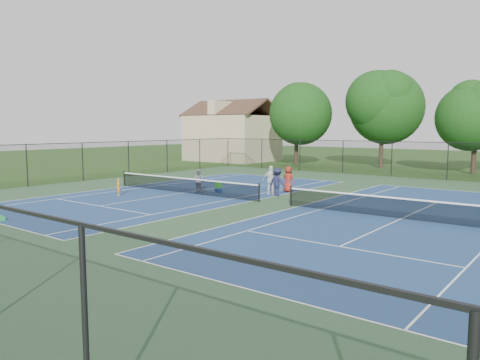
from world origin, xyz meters
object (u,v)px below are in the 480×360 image
Objects in this scene: clapboard_house at (232,136)px; ball_crate at (218,190)px; tree_back_c at (476,113)px; ball_hopper at (218,185)px; tree_back_a at (297,111)px; child_player at (118,187)px; bystander_a at (271,180)px; bystander_b at (277,182)px; instructor at (199,181)px; tree_back_b at (383,104)px; bystander_c at (288,179)px.

ball_crate is at bearing -53.07° from clapboard_house.
tree_back_c is 26.18m from ball_hopper.
clapboard_house is at bearing 174.29° from tree_back_a.
clapboard_house reaches higher than child_player.
bystander_a is 1.05× the size of bystander_b.
ball_crate is (7.70, -22.55, -5.89)m from tree_back_a.
instructor is 3.72× the size of ball_crate.
bystander_b is 4.01m from ball_crate.
tree_back_b is 9.12m from tree_back_c.
tree_back_b reaches higher than tree_back_a.
ball_crate is (4.04, 4.77, -0.38)m from child_player.
ball_crate is (1.11, 0.65, -0.61)m from instructor.
tree_back_b is 1.19× the size of tree_back_c.
tree_back_c is 27.17m from instructor.
tree_back_b is 9.49× the size of child_player.
ball_hopper is at bearing -152.88° from instructor.
instructor is at bearing -115.23° from tree_back_c.
tree_back_b reaches higher than ball_hopper.
ball_crate is at bearing -152.88° from instructor.
tree_back_a is at bearing -5.71° from clapboard_house.
child_player is (13.66, -28.32, -2.56)m from clapboard_house.
bystander_c is (-6.88, -20.56, -4.64)m from tree_back_c.
child_player is 0.63× the size of bystander_c.
bystander_a is at bearing 77.17° from bystander_c.
tree_back_c is 19.20× the size of ball_hopper.
tree_back_c is 4.85× the size of bystander_b.
tree_back_c is at bearing 66.38° from ball_hopper.
bystander_a is (20.87, -22.18, -2.18)m from clapboard_house.
tree_back_b is 24.50× the size of ball_crate.
instructor is at bearing -149.50° from ball_crate.
ball_hopper is (-10.30, -23.55, -4.96)m from tree_back_c.
bystander_a is 1.08× the size of bystander_c.
tree_back_a reaches higher than bystander_c.
bystander_a is at bearing -46.74° from clapboard_house.
tree_back_a is 10.47m from clapboard_house.
clapboard_house is at bearing -69.14° from bystander_a.
tree_back_c is 22.17m from bystander_c.
bystander_c is at bearing -60.38° from tree_back_a.
child_player is (3.66, -27.32, -5.51)m from tree_back_a.
tree_back_a is 23.09m from bystander_c.
bystander_a is at bearing -158.09° from instructor.
tree_back_b is 22.41m from bystander_c.
tree_back_c reaches higher than bystander_a.
child_player is 2.58× the size of ball_crate.
tree_back_c reaches higher than ball_crate.
child_player is 9.81m from bystander_b.
tree_back_c reaches higher than instructor.
clapboard_house is 30.53m from bystander_a.
tree_back_a is at bearing -167.47° from tree_back_b.
ball_crate is at bearing 0.00° from ball_hopper.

